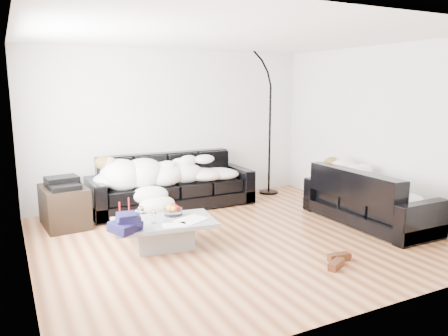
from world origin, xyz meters
name	(u,v)px	position (x,y,z in m)	size (l,w,h in m)	color
ground	(234,238)	(0.00, 0.00, 0.00)	(5.00, 5.00, 0.00)	brown
wall_back	(173,127)	(0.00, 2.25, 1.30)	(5.00, 0.02, 2.60)	silver
wall_left	(20,155)	(-2.50, 0.00, 1.30)	(0.02, 4.50, 2.60)	silver
wall_right	(378,132)	(2.50, 0.00, 1.30)	(0.02, 4.50, 2.60)	silver
ceiling	(235,36)	(0.00, 0.00, 2.60)	(5.00, 5.00, 0.00)	white
sofa_back	(172,182)	(-0.21, 1.80, 0.44)	(2.68, 0.93, 0.87)	black
sofa_right	(369,196)	(2.08, -0.32, 0.41)	(2.01, 0.86, 0.81)	black
sleeper_back	(173,170)	(-0.21, 1.75, 0.65)	(2.26, 0.78, 0.45)	white
sleeper_right	(370,181)	(2.08, -0.32, 0.63)	(1.73, 0.73, 0.42)	white
teal_cushion	(338,168)	(2.02, 0.30, 0.72)	(0.36, 0.30, 0.20)	#094044
coffee_table	(164,234)	(-0.95, 0.07, 0.18)	(1.24, 0.72, 0.36)	#939699
fruit_bowl	(173,210)	(-0.77, 0.22, 0.43)	(0.23, 0.23, 0.14)	white
wine_glass_a	(141,213)	(-1.20, 0.18, 0.45)	(0.08, 0.08, 0.19)	white
wine_glass_b	(137,217)	(-1.29, 0.05, 0.45)	(0.08, 0.08, 0.19)	white
wine_glass_c	(154,216)	(-1.09, 0.02, 0.45)	(0.07, 0.07, 0.17)	white
candle_left	(120,212)	(-1.44, 0.27, 0.48)	(0.04, 0.04, 0.24)	maroon
candle_right	(129,208)	(-1.31, 0.35, 0.49)	(0.05, 0.05, 0.27)	maroon
newspaper_a	(191,219)	(-0.64, -0.06, 0.37)	(0.37, 0.29, 0.01)	silver
newspaper_b	(174,225)	(-0.91, -0.18, 0.37)	(0.28, 0.20, 0.01)	silver
navy_jacket	(125,218)	(-1.49, -0.15, 0.53)	(0.34, 0.29, 0.17)	black
shoes	(337,261)	(0.62, -1.31, 0.05)	(0.44, 0.32, 0.10)	#472311
av_cabinet	(64,206)	(-1.93, 1.57, 0.29)	(0.58, 0.84, 0.58)	black
stereo	(63,182)	(-1.93, 1.57, 0.64)	(0.44, 0.34, 0.13)	black
floor_lamp	(270,128)	(1.77, 1.90, 1.23)	(0.89, 0.36, 2.45)	black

